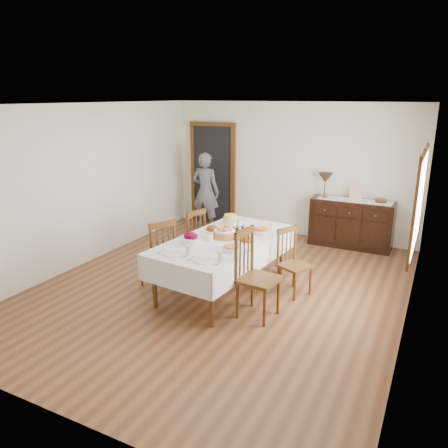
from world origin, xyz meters
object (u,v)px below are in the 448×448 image
at_px(chair_right_near, 255,274).
at_px(table_lamp, 325,179).
at_px(chair_left_far, 191,238).
at_px(dining_table, 224,245).
at_px(sideboard, 351,223).
at_px(chair_left_near, 159,254).
at_px(chair_right_far, 293,261).
at_px(person, 206,189).

bearing_deg(chair_right_near, table_lamp, 5.37).
bearing_deg(chair_left_far, dining_table, 74.64).
bearing_deg(table_lamp, dining_table, -104.79).
distance_m(dining_table, chair_left_far, 1.01).
height_order(chair_right_near, sideboard, chair_right_near).
relative_size(chair_right_near, table_lamp, 2.45).
xyz_separation_m(chair_left_far, sideboard, (2.10, 2.23, -0.06)).
bearing_deg(dining_table, chair_left_far, 154.84).
distance_m(chair_left_near, table_lamp, 3.55).
distance_m(chair_right_near, chair_right_far, 0.88).
bearing_deg(dining_table, person, 130.00).
bearing_deg(dining_table, chair_left_near, -150.34).
xyz_separation_m(chair_right_far, person, (-2.57, 2.13, 0.38)).
bearing_deg(dining_table, chair_right_far, 27.21).
distance_m(dining_table, chair_right_far, 0.99).
xyz_separation_m(dining_table, table_lamp, (0.72, 2.73, 0.55)).
bearing_deg(sideboard, chair_left_near, -123.95).
relative_size(dining_table, person, 1.38).
xyz_separation_m(dining_table, chair_left_near, (-0.85, -0.37, -0.16)).
bearing_deg(person, chair_right_far, 138.59).
distance_m(chair_left_near, chair_right_near, 1.55).
bearing_deg(dining_table, chair_right_near, -30.04).
xyz_separation_m(chair_right_far, sideboard, (0.34, 2.40, -0.03)).
relative_size(dining_table, chair_left_far, 2.40).
bearing_deg(person, sideboard, -176.46).
height_order(sideboard, person, person).
bearing_deg(chair_right_near, dining_table, 59.84).
bearing_deg(person, table_lamp, -175.80).
xyz_separation_m(chair_right_near, person, (-2.35, 2.98, 0.29)).
xyz_separation_m(chair_left_far, person, (-0.81, 1.96, 0.36)).
distance_m(chair_left_near, chair_right_far, 1.90).
relative_size(chair_left_far, sideboard, 0.67).
bearing_deg(chair_right_near, chair_right_far, -8.55).
bearing_deg(chair_left_near, dining_table, 140.08).
bearing_deg(chair_left_near, chair_right_near, 111.71).
xyz_separation_m(chair_right_near, chair_right_far, (0.22, 0.85, -0.09)).
xyz_separation_m(dining_table, chair_right_far, (0.91, 0.35, -0.21)).
relative_size(chair_left_near, chair_right_far, 1.10).
distance_m(chair_right_far, person, 3.36).
relative_size(chair_left_near, table_lamp, 2.26).
bearing_deg(chair_left_near, chair_right_far, 138.83).
distance_m(chair_left_near, person, 2.98).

